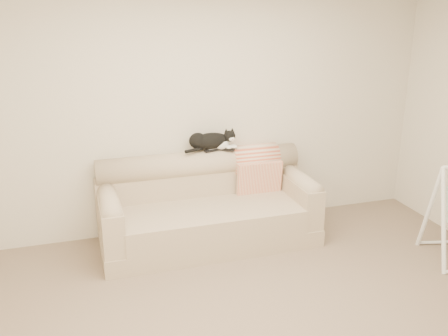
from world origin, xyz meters
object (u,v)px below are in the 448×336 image
at_px(sofa, 207,208).
at_px(remote_b, 226,149).
at_px(remote_a, 212,150).
at_px(tuxedo_cat, 211,141).

distance_m(sofa, remote_b, 0.66).
xyz_separation_m(sofa, remote_a, (0.14, 0.23, 0.56)).
bearing_deg(remote_a, sofa, -120.10).
relative_size(remote_a, tuxedo_cat, 0.32).
bearing_deg(remote_b, tuxedo_cat, 168.37).
distance_m(remote_b, tuxedo_cat, 0.19).
bearing_deg(remote_b, sofa, -142.90).
bearing_deg(tuxedo_cat, remote_a, -48.29).
bearing_deg(remote_a, tuxedo_cat, 131.71).
distance_m(remote_a, remote_b, 0.15).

